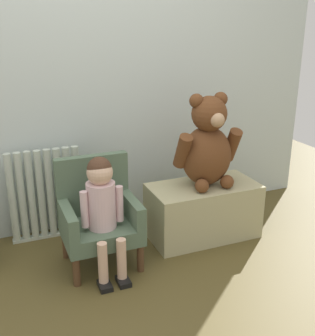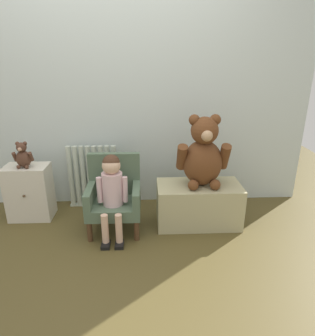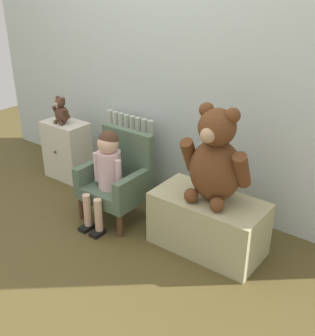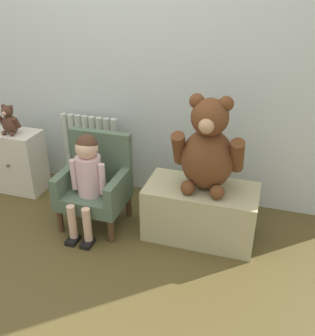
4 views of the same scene
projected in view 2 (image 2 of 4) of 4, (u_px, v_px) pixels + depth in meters
ground_plane at (107, 264)px, 2.22m from camera, size 6.00×6.00×0.00m
back_wall at (113, 84)px, 2.80m from camera, size 3.80×0.05×2.40m
radiator at (93, 177)px, 2.99m from camera, size 0.50×0.05×0.63m
small_dresser at (30, 192)px, 2.78m from camera, size 0.39×0.28×0.52m
child_armchair at (114, 195)px, 2.59m from camera, size 0.45×0.39×0.66m
child_figure at (112, 185)px, 2.44m from camera, size 0.25×0.35×0.71m
low_bench at (198, 204)px, 2.71m from camera, size 0.74×0.38×0.38m
large_teddy_bear at (203, 155)px, 2.56m from camera, size 0.45×0.32×0.62m
small_teddy_bear at (23, 156)px, 2.63m from camera, size 0.17×0.12×0.23m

